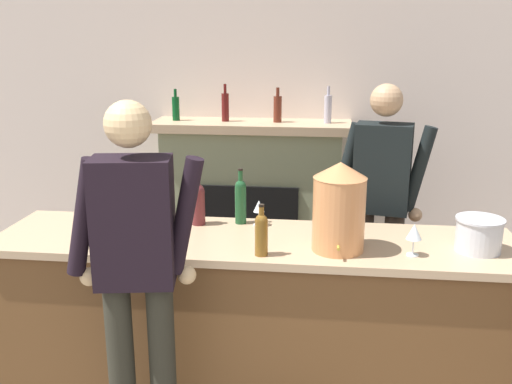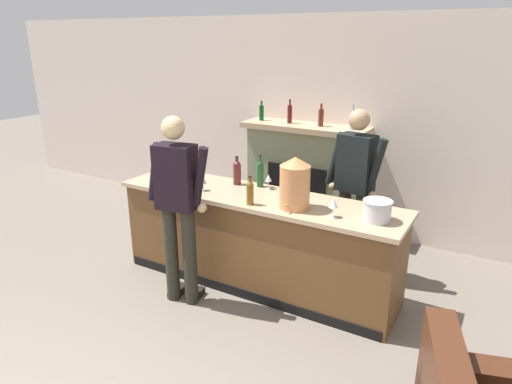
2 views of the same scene
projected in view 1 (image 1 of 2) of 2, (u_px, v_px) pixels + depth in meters
The scene contains 13 objects.
wall_back_panel at pixel (290, 122), 4.91m from camera, with size 12.00×0.07×2.75m.
bar_counter at pixel (253, 316), 3.36m from camera, with size 2.97×0.72×0.98m.
fireplace_stone at pixel (252, 203), 4.87m from camera, with size 1.63×0.52×1.72m.
person_customer at pixel (137, 274), 2.66m from camera, with size 0.65×0.35×1.83m.
person_bartender at pixel (380, 205), 3.80m from camera, with size 0.65×0.36×1.80m.
copper_dispenser at pixel (339, 207), 3.00m from camera, with size 0.28×0.32×0.48m.
ice_bucket_steel at pixel (479, 234), 3.02m from camera, with size 0.25×0.25×0.18m.
wine_bottle_rose_blush at pixel (241, 199), 3.46m from camera, with size 0.07×0.07×0.34m.
wine_bottle_cabernet_heavy at pixel (261, 233), 2.95m from camera, with size 0.07×0.07×0.28m.
wine_bottle_burgundy_dark at pixel (198, 202), 3.44m from camera, with size 0.08×0.08×0.31m.
wine_glass_front_left at pixel (151, 223), 3.13m from camera, with size 0.07×0.07×0.16m.
wine_glass_by_dispenser at pixel (259, 208), 3.43m from camera, with size 0.07×0.07×0.16m.
wine_glass_mid_counter at pixel (414, 233), 2.95m from camera, with size 0.08×0.08×0.17m.
Camera 1 is at (0.29, -0.40, 2.08)m, focal length 40.00 mm.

